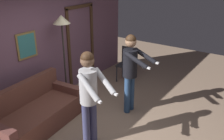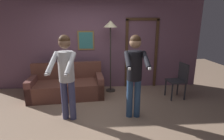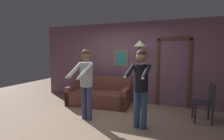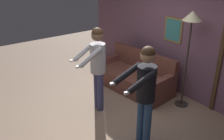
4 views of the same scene
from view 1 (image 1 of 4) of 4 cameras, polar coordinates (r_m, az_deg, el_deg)
The scene contains 7 objects.
ground_plane at distance 4.96m, azimuth -0.89°, elevation -13.75°, with size 12.00×12.00×0.00m, color #987B64.
back_wall_assembly at distance 5.65m, azimuth -17.17°, elevation 4.62°, with size 6.40×0.10×2.60m.
couch at distance 5.15m, azimuth -17.18°, elevation -9.72°, with size 1.97×1.03×0.87m.
torchiere_lamp at distance 5.55m, azimuth -11.36°, elevation 9.27°, with size 0.38×0.38×2.00m.
person_standing_left at distance 4.14m, azimuth -5.24°, elevation -4.82°, with size 0.51×0.68×1.72m.
person_standing_right at distance 5.13m, azimuth 4.34°, elevation 0.75°, with size 0.45×0.71×1.71m.
dining_chair_distant at distance 6.86m, azimuth 3.47°, elevation 1.85°, with size 0.46×0.46×0.93m.
Camera 1 is at (-3.24, -2.36, 2.92)m, focal length 40.00 mm.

